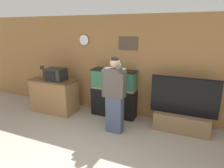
# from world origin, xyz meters

# --- Properties ---
(wall_back_paneled) EXTENTS (10.00, 0.08, 2.60)m
(wall_back_paneled) POSITION_xyz_m (-0.00, 2.79, 1.30)
(wall_back_paneled) COLOR olive
(wall_back_paneled) RESTS_ON ground_plane
(counter_island) EXTENTS (1.26, 0.65, 0.93)m
(counter_island) POSITION_xyz_m (-1.84, 2.14, 0.47)
(counter_island) COLOR olive
(counter_island) RESTS_ON ground_plane
(microwave) EXTENTS (0.50, 0.38, 0.32)m
(microwave) POSITION_xyz_m (-1.69, 2.09, 1.09)
(microwave) COLOR black
(microwave) RESTS_ON counter_island
(knife_block) EXTENTS (0.13, 0.09, 0.35)m
(knife_block) POSITION_xyz_m (-2.19, 2.12, 1.06)
(knife_block) COLOR brown
(knife_block) RESTS_ON counter_island
(aquarium_on_stand) EXTENTS (1.19, 0.37, 1.25)m
(aquarium_on_stand) POSITION_xyz_m (-0.19, 2.51, 0.63)
(aquarium_on_stand) COLOR black
(aquarium_on_stand) RESTS_ON ground_plane
(tv_on_stand) EXTENTS (1.45, 0.40, 1.26)m
(tv_on_stand) POSITION_xyz_m (1.54, 2.35, 0.37)
(tv_on_stand) COLOR brown
(tv_on_stand) RESTS_ON ground_plane
(person_standing) EXTENTS (0.54, 0.41, 1.72)m
(person_standing) POSITION_xyz_m (0.15, 1.72, 0.90)
(person_standing) COLOR #424C66
(person_standing) RESTS_ON ground_plane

